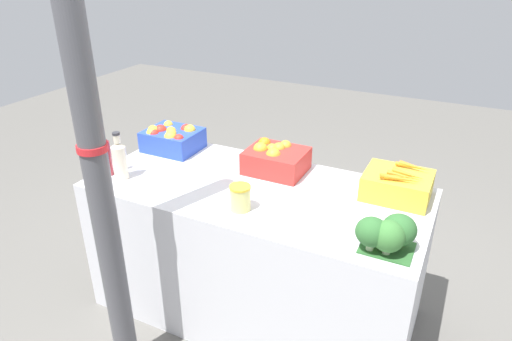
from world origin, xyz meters
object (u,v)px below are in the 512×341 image
(carrot_crate, at_px, (398,185))
(pickle_jar, at_px, (240,198))
(apple_crate, at_px, (172,138))
(broccoli_pile, at_px, (387,233))
(juice_bottle_ruby, at_px, (105,155))
(support_pole, at_px, (97,172))
(juice_bottle_cloudy, at_px, (120,159))
(orange_crate, at_px, (275,159))

(carrot_crate, relative_size, pickle_jar, 2.55)
(apple_crate, distance_m, broccoli_pile, 1.54)
(juice_bottle_ruby, bearing_deg, apple_crate, 75.78)
(support_pole, height_order, juice_bottle_cloudy, support_pole)
(support_pole, height_order, broccoli_pile, support_pole)
(apple_crate, distance_m, juice_bottle_ruby, 0.48)
(broccoli_pile, xyz_separation_m, juice_bottle_cloudy, (-1.47, 0.04, 0.02))
(apple_crate, bearing_deg, carrot_crate, 0.24)
(broccoli_pile, bearing_deg, orange_crate, 145.37)
(broccoli_pile, xyz_separation_m, pickle_jar, (-0.71, 0.03, -0.03))
(carrot_crate, xyz_separation_m, juice_bottle_ruby, (-1.52, -0.47, 0.05))
(orange_crate, relative_size, carrot_crate, 1.00)
(support_pole, height_order, juice_bottle_ruby, support_pole)
(juice_bottle_ruby, distance_m, pickle_jar, 0.86)
(apple_crate, distance_m, orange_crate, 0.72)
(orange_crate, bearing_deg, juice_bottle_ruby, -150.45)
(broccoli_pile, relative_size, pickle_jar, 1.86)
(support_pole, distance_m, juice_bottle_ruby, 0.64)
(apple_crate, bearing_deg, orange_crate, 0.86)
(apple_crate, xyz_separation_m, broccoli_pile, (1.46, -0.50, 0.01))
(apple_crate, height_order, broccoli_pile, apple_crate)
(orange_crate, distance_m, juice_bottle_ruby, 0.96)
(support_pole, height_order, pickle_jar, support_pole)
(support_pole, distance_m, carrot_crate, 1.46)
(juice_bottle_ruby, xyz_separation_m, pickle_jar, (0.86, -0.01, -0.06))
(pickle_jar, bearing_deg, broccoli_pile, -2.74)
(juice_bottle_ruby, relative_size, juice_bottle_cloudy, 1.08)
(apple_crate, height_order, orange_crate, orange_crate)
(apple_crate, relative_size, broccoli_pile, 1.37)
(juice_bottle_cloudy, relative_size, pickle_jar, 2.11)
(juice_bottle_ruby, bearing_deg, carrot_crate, 17.05)
(apple_crate, xyz_separation_m, juice_bottle_ruby, (-0.12, -0.46, 0.04))
(support_pole, bearing_deg, carrot_crate, 39.86)
(pickle_jar, bearing_deg, carrot_crate, 35.55)
(juice_bottle_ruby, relative_size, pickle_jar, 2.28)
(carrot_crate, bearing_deg, apple_crate, -179.76)
(apple_crate, distance_m, pickle_jar, 0.88)
(juice_bottle_cloudy, bearing_deg, apple_crate, 88.27)
(support_pole, distance_m, broccoli_pile, 1.25)
(orange_crate, relative_size, juice_bottle_cloudy, 1.21)
(juice_bottle_ruby, bearing_deg, pickle_jar, -0.44)
(support_pole, xyz_separation_m, pickle_jar, (0.45, 0.45, -0.24))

